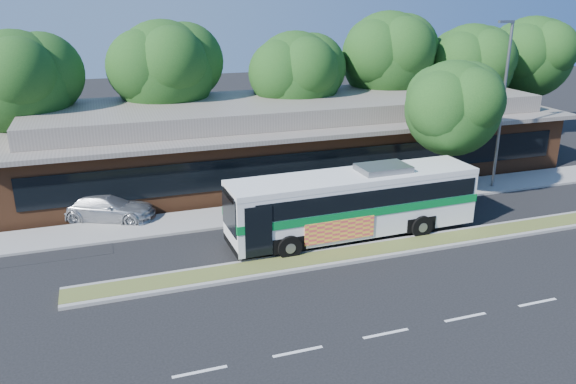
{
  "coord_description": "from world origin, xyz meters",
  "views": [
    {
      "loc": [
        -10.96,
        -18.62,
        10.21
      ],
      "look_at": [
        -3.37,
        3.64,
        2.0
      ],
      "focal_mm": 35.0,
      "sensor_mm": 36.0,
      "label": 1
    }
  ],
  "objects_px": {
    "lamp_post": "(502,101)",
    "sedan": "(107,207)",
    "sidewalk_tree": "(458,105)",
    "transit_bus": "(355,199)"
  },
  "relations": [
    {
      "from": "lamp_post",
      "to": "sedan",
      "type": "height_order",
      "value": "lamp_post"
    },
    {
      "from": "transit_bus",
      "to": "sedan",
      "type": "distance_m",
      "value": 11.85
    },
    {
      "from": "sedan",
      "to": "transit_bus",
      "type": "bearing_deg",
      "value": -93.29
    },
    {
      "from": "sidewalk_tree",
      "to": "sedan",
      "type": "bearing_deg",
      "value": 171.48
    },
    {
      "from": "sedan",
      "to": "sidewalk_tree",
      "type": "height_order",
      "value": "sidewalk_tree"
    },
    {
      "from": "lamp_post",
      "to": "sedan",
      "type": "bearing_deg",
      "value": 174.4
    },
    {
      "from": "lamp_post",
      "to": "sidewalk_tree",
      "type": "height_order",
      "value": "lamp_post"
    },
    {
      "from": "lamp_post",
      "to": "sidewalk_tree",
      "type": "relative_size",
      "value": 1.25
    },
    {
      "from": "lamp_post",
      "to": "transit_bus",
      "type": "xyz_separation_m",
      "value": [
        -10.23,
        -3.56,
        -3.13
      ]
    },
    {
      "from": "lamp_post",
      "to": "sedan",
      "type": "relative_size",
      "value": 1.98
    }
  ]
}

